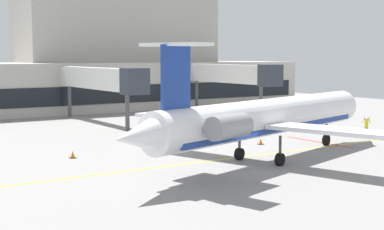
% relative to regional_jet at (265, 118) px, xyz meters
% --- Properties ---
extents(ground, '(120.00, 120.00, 0.11)m').
position_rel_regional_jet_xyz_m(ground, '(-3.47, -1.64, -3.24)').
color(ground, gray).
extents(terminal_building, '(73.38, 16.85, 18.28)m').
position_rel_regional_jet_xyz_m(terminal_building, '(5.98, 47.24, 3.21)').
color(terminal_building, '#B7B2A8').
rests_on(terminal_building, ground).
extents(jet_bridge_west, '(2.40, 20.20, 6.46)m').
position_rel_regional_jet_xyz_m(jet_bridge_west, '(-0.56, 27.52, 1.88)').
color(jet_bridge_west, silver).
rests_on(jet_bridge_west, ground).
extents(jet_bridge_east, '(2.40, 18.49, 6.63)m').
position_rel_regional_jet_xyz_m(jet_bridge_east, '(18.67, 28.40, 2.04)').
color(jet_bridge_east, silver).
rests_on(jet_bridge_east, ground).
extents(regional_jet, '(29.13, 22.25, 8.42)m').
position_rel_regional_jet_xyz_m(regional_jet, '(0.00, 0.00, 0.00)').
color(regional_jet, white).
rests_on(regional_jet, ground).
extents(baggage_tug, '(3.61, 3.56, 1.81)m').
position_rel_regional_jet_xyz_m(baggage_tug, '(14.31, 20.89, -2.35)').
color(baggage_tug, '#E5B20C').
rests_on(baggage_tug, ground).
extents(belt_loader, '(3.07, 3.40, 2.03)m').
position_rel_regional_jet_xyz_m(belt_loader, '(8.57, 15.58, -2.27)').
color(belt_loader, '#1E4CB2').
rests_on(belt_loader, ground).
extents(marshaller, '(0.65, 0.65, 1.95)m').
position_rel_regional_jet_xyz_m(marshaller, '(16.17, 4.25, -2.21)').
color(marshaller, '#191E33').
rests_on(marshaller, ground).
extents(safety_cone_bravo, '(0.47, 0.47, 0.55)m').
position_rel_regional_jet_xyz_m(safety_cone_bravo, '(-11.17, 8.97, -2.95)').
color(safety_cone_bravo, orange).
rests_on(safety_cone_bravo, ground).
extents(safety_cone_charlie, '(0.47, 0.47, 0.55)m').
position_rel_regional_jet_xyz_m(safety_cone_charlie, '(4.97, 6.33, -2.95)').
color(safety_cone_charlie, orange).
rests_on(safety_cone_charlie, ground).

